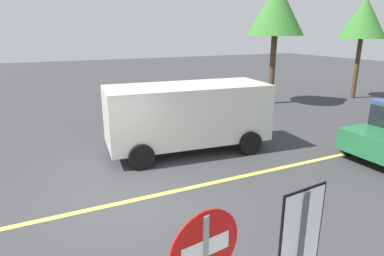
# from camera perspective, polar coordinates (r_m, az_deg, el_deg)

# --- Properties ---
(ground_plane) EXTENTS (80.00, 80.00, 0.00)m
(ground_plane) POSITION_cam_1_polar(r_m,az_deg,el_deg) (7.96, -11.77, -12.67)
(ground_plane) COLOR #38383A
(lane_marking_centre) EXTENTS (28.00, 0.16, 0.01)m
(lane_marking_centre) POSITION_cam_1_polar(r_m,az_deg,el_deg) (9.01, 7.26, -8.75)
(lane_marking_centre) COLOR #E0D14C
(white_van) EXTENTS (5.36, 2.65, 2.20)m
(white_van) POSITION_cam_1_polar(r_m,az_deg,el_deg) (10.61, -0.63, 2.56)
(white_van) COLOR silver
(white_van) RESTS_ON ground_plane
(tree_left_verge) EXTENTS (2.53, 2.53, 5.68)m
(tree_left_verge) POSITION_cam_1_polar(r_m,az_deg,el_deg) (21.42, 27.85, 16.61)
(tree_left_verge) COLOR #513823
(tree_left_verge) RESTS_ON ground_plane
(tree_centre_verge) EXTENTS (2.92, 2.92, 6.21)m
(tree_centre_verge) POSITION_cam_1_polar(r_m,az_deg,el_deg) (18.23, 14.55, 19.34)
(tree_centre_verge) COLOR #513823
(tree_centre_verge) RESTS_ON ground_plane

